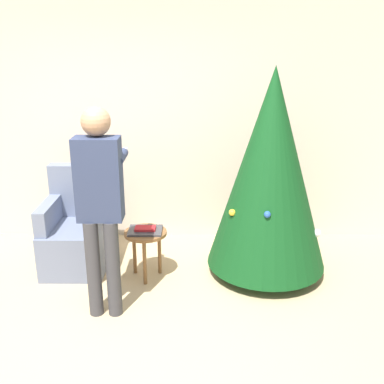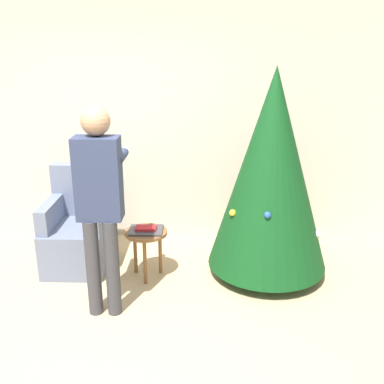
{
  "view_description": "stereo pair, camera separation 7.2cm",
  "coord_description": "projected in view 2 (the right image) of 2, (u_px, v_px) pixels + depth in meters",
  "views": [
    {
      "loc": [
        0.58,
        -2.78,
        2.24
      ],
      "look_at": [
        0.55,
        0.93,
        0.98
      ],
      "focal_mm": 42.0,
      "sensor_mm": 36.0,
      "label": 1
    },
    {
      "loc": [
        0.65,
        -2.78,
        2.24
      ],
      "look_at": [
        0.55,
        0.93,
        0.98
      ],
      "focal_mm": 42.0,
      "sensor_mm": 36.0,
      "label": 2
    }
  ],
  "objects": [
    {
      "name": "ground_plane",
      "position": [
        115.0,
        355.0,
        3.37
      ],
      "size": [
        14.0,
        14.0,
        0.0
      ],
      "primitive_type": "plane",
      "color": "tan"
    },
    {
      "name": "wall_back",
      "position": [
        146.0,
        123.0,
        5.04
      ],
      "size": [
        8.0,
        0.06,
        2.7
      ],
      "color": "beige",
      "rests_on": "ground_plane"
    },
    {
      "name": "christmas_tree",
      "position": [
        271.0,
        171.0,
        4.23
      ],
      "size": [
        1.17,
        1.17,
        2.03
      ],
      "color": "brown",
      "rests_on": "ground_plane"
    },
    {
      "name": "armchair",
      "position": [
        79.0,
        231.0,
        4.64
      ],
      "size": [
        0.61,
        0.73,
        1.02
      ],
      "color": "slate",
      "rests_on": "ground_plane"
    },
    {
      "name": "person_standing",
      "position": [
        99.0,
        196.0,
        3.61
      ],
      "size": [
        0.39,
        0.57,
        1.76
      ],
      "color": "#38383D",
      "rests_on": "ground_plane"
    },
    {
      "name": "side_stool",
      "position": [
        146.0,
        238.0,
        4.36
      ],
      "size": [
        0.41,
        0.41,
        0.49
      ],
      "color": "brown",
      "rests_on": "ground_plane"
    },
    {
      "name": "laptop",
      "position": [
        146.0,
        230.0,
        4.33
      ],
      "size": [
        0.32,
        0.26,
        0.02
      ],
      "color": "#38383D",
      "rests_on": "side_stool"
    },
    {
      "name": "book",
      "position": [
        146.0,
        228.0,
        4.32
      ],
      "size": [
        0.2,
        0.12,
        0.02
      ],
      "color": "#B21E23",
      "rests_on": "laptop"
    }
  ]
}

